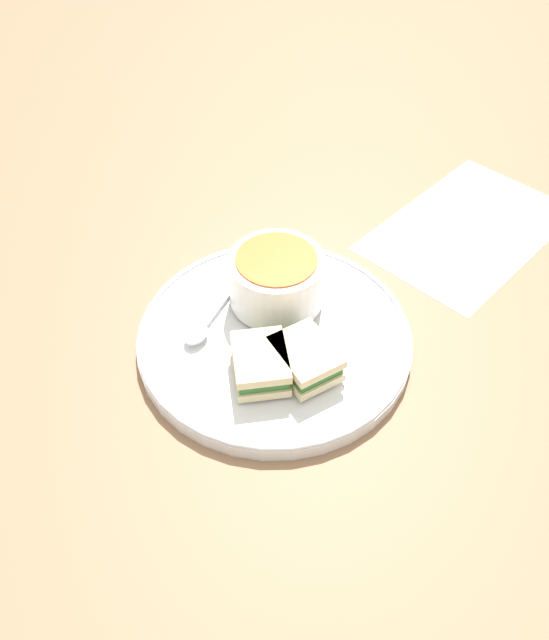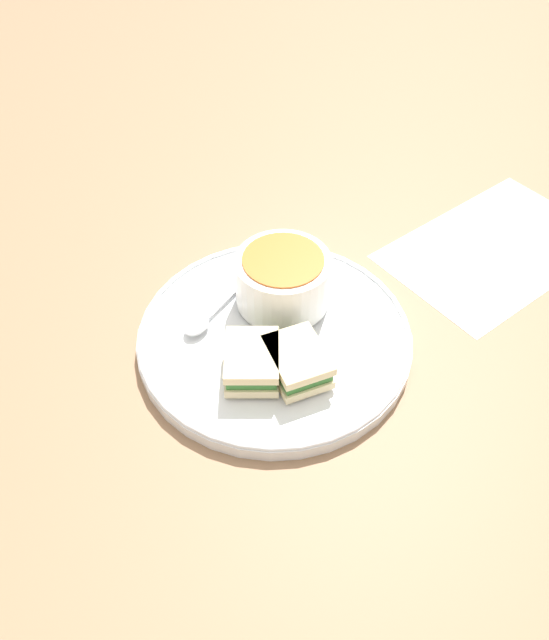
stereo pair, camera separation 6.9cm
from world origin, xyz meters
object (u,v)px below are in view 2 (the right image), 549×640
spoon (202,321)px  sandwich_half_far (298,362)px  sandwich_half_near (252,362)px  soup_bowl (283,279)px

spoon → sandwich_half_far: sandwich_half_far is taller
sandwich_half_near → sandwich_half_far: 0.05m
soup_bowl → sandwich_half_far: soup_bowl is taller
sandwich_half_far → spoon: bearing=-166.5°
soup_bowl → spoon: (-0.03, -0.09, -0.03)m
soup_bowl → sandwich_half_near: size_ratio=1.22×
soup_bowl → spoon: 0.10m
sandwich_half_near → sandwich_half_far: (0.03, 0.03, 0.00)m
spoon → sandwich_half_far: (0.12, 0.03, 0.01)m
soup_bowl → sandwich_half_near: soup_bowl is taller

